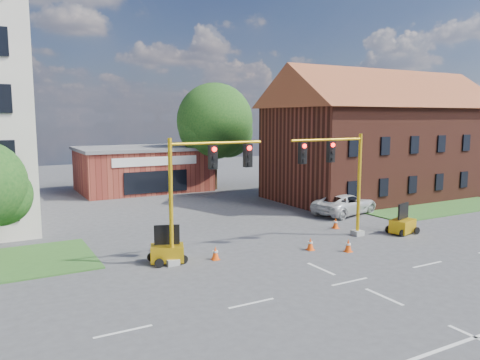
{
  "coord_description": "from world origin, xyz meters",
  "views": [
    {
      "loc": [
        -13.76,
        -14.97,
        7.16
      ],
      "look_at": [
        -0.0,
        10.0,
        3.34
      ],
      "focal_mm": 35.0,
      "sensor_mm": 36.0,
      "label": 1
    }
  ],
  "objects_px": {
    "trailer_east": "(403,224)",
    "signal_mast_west": "(202,183)",
    "trailer_west": "(167,251)",
    "pickup_white": "(345,204)",
    "signal_mast_east": "(338,173)"
  },
  "relations": [
    {
      "from": "trailer_east",
      "to": "signal_mast_west",
      "type": "bearing_deg",
      "value": 158.67
    },
    {
      "from": "trailer_west",
      "to": "pickup_white",
      "type": "height_order",
      "value": "trailer_west"
    },
    {
      "from": "trailer_west",
      "to": "pickup_white",
      "type": "distance_m",
      "value": 16.43
    },
    {
      "from": "signal_mast_west",
      "to": "pickup_white",
      "type": "height_order",
      "value": "signal_mast_west"
    },
    {
      "from": "signal_mast_west",
      "to": "trailer_east",
      "type": "relative_size",
      "value": 3.37
    },
    {
      "from": "signal_mast_east",
      "to": "pickup_white",
      "type": "relative_size",
      "value": 1.11
    },
    {
      "from": "signal_mast_west",
      "to": "trailer_east",
      "type": "bearing_deg",
      "value": -4.31
    },
    {
      "from": "signal_mast_east",
      "to": "pickup_white",
      "type": "distance_m",
      "value": 8.09
    },
    {
      "from": "trailer_east",
      "to": "pickup_white",
      "type": "height_order",
      "value": "trailer_east"
    },
    {
      "from": "pickup_white",
      "to": "trailer_west",
      "type": "bearing_deg",
      "value": 93.97
    },
    {
      "from": "signal_mast_west",
      "to": "trailer_east",
      "type": "distance_m",
      "value": 13.59
    },
    {
      "from": "trailer_west",
      "to": "trailer_east",
      "type": "xyz_separation_m",
      "value": [
        14.86,
        -1.45,
        -0.0
      ]
    },
    {
      "from": "trailer_west",
      "to": "signal_mast_west",
      "type": "bearing_deg",
      "value": 4.73
    },
    {
      "from": "trailer_west",
      "to": "trailer_east",
      "type": "height_order",
      "value": "trailer_west"
    },
    {
      "from": "signal_mast_east",
      "to": "trailer_west",
      "type": "xyz_separation_m",
      "value": [
        -10.43,
        0.46,
        -3.35
      ]
    }
  ]
}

